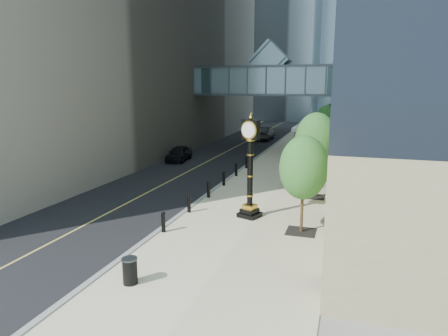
{
  "coord_description": "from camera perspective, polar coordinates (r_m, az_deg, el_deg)",
  "views": [
    {
      "loc": [
        5.53,
        -15.43,
        6.91
      ],
      "look_at": [
        -0.87,
        4.83,
        2.56
      ],
      "focal_mm": 32.0,
      "sensor_mm": 36.0,
      "label": 1
    }
  ],
  "objects": [
    {
      "name": "skywalk",
      "position": [
        44.27,
        6.57,
        12.54
      ],
      "size": [
        17.0,
        4.2,
        5.8
      ],
      "color": "slate",
      "rests_on": "ground"
    },
    {
      "name": "bollard_row",
      "position": [
        26.57,
        -1.07,
        -2.37
      ],
      "size": [
        0.2,
        16.2,
        0.9
      ],
      "color": "black",
      "rests_on": "sidewalk"
    },
    {
      "name": "car_far",
      "position": [
        52.93,
        5.84,
        4.97
      ],
      "size": [
        1.85,
        5.21,
        1.71
      ],
      "primitive_type": "imported",
      "rotation": [
        0.0,
        0.0,
        3.13
      ],
      "color": "black",
      "rests_on": "road"
    },
    {
      "name": "sidewalk",
      "position": [
        56.04,
        12.79,
        4.24
      ],
      "size": [
        8.0,
        180.0,
        0.06
      ],
      "primitive_type": "cube",
      "color": "beige",
      "rests_on": "ground"
    },
    {
      "name": "curb",
      "position": [
        56.51,
        8.74,
        4.45
      ],
      "size": [
        0.25,
        180.0,
        0.07
      ],
      "primitive_type": "cube",
      "color": "gray",
      "rests_on": "ground"
    },
    {
      "name": "entrance_canopy",
      "position": [
        29.63,
        13.55,
        5.99
      ],
      "size": [
        3.0,
        8.0,
        4.38
      ],
      "color": "#383F44",
      "rests_on": "ground"
    },
    {
      "name": "car_near",
      "position": [
        37.79,
        -6.44,
        2.07
      ],
      "size": [
        1.99,
        4.23,
        1.4
      ],
      "primitive_type": "imported",
      "rotation": [
        0.0,
        0.0,
        0.08
      ],
      "color": "black",
      "rests_on": "road"
    },
    {
      "name": "street_clock",
      "position": [
        20.97,
        3.75,
        -0.87
      ],
      "size": [
        1.3,
        1.3,
        5.4
      ],
      "rotation": [
        0.0,
        0.0,
        -0.36
      ],
      "color": "black",
      "rests_on": "sidewalk"
    },
    {
      "name": "trash_bin",
      "position": [
        14.9,
        -13.28,
        -14.2
      ],
      "size": [
        0.64,
        0.64,
        0.9
      ],
      "primitive_type": "cylinder",
      "rotation": [
        0.0,
        0.0,
        -0.28
      ],
      "color": "black",
      "rests_on": "sidewalk"
    },
    {
      "name": "pedestrian",
      "position": [
        26.42,
        10.74,
        -1.85
      ],
      "size": [
        0.68,
        0.54,
        1.62
      ],
      "primitive_type": "imported",
      "rotation": [
        0.0,
        0.0,
        2.85
      ],
      "color": "#A7A599",
      "rests_on": "sidewalk"
    },
    {
      "name": "road",
      "position": [
        57.25,
        4.77,
        4.61
      ],
      "size": [
        8.0,
        180.0,
        0.02
      ],
      "primitive_type": "cube",
      "color": "black",
      "rests_on": "ground"
    },
    {
      "name": "distant_tower_c",
      "position": [
        138.31,
        13.43,
        21.94
      ],
      "size": [
        22.0,
        22.0,
        65.0
      ],
      "primitive_type": "cube",
      "color": "#9FB8C8",
      "rests_on": "ground"
    },
    {
      "name": "ground",
      "position": [
        17.79,
        -2.07,
        -11.29
      ],
      "size": [
        320.0,
        320.0,
        0.0
      ],
      "primitive_type": "plane",
      "color": "gray",
      "rests_on": "ground"
    },
    {
      "name": "street_trees",
      "position": [
        32.21,
        14.04,
        5.04
      ],
      "size": [
        2.59,
        28.37,
        5.32
      ],
      "color": "black",
      "rests_on": "sidewalk"
    }
  ]
}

